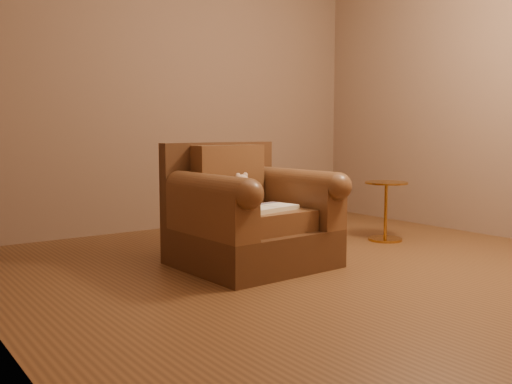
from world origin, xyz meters
TOP-DOWN VIEW (x-y plane):
  - floor at (0.00, 0.00)m, footprint 4.00×4.00m
  - room at (0.00, 0.00)m, footprint 4.02×4.02m
  - armchair at (-0.32, 0.36)m, footprint 0.95×0.90m
  - teddy_bear at (-0.30, 0.44)m, footprint 0.17×0.19m
  - guidebook at (-0.31, 0.17)m, footprint 0.42×0.30m
  - side_table at (1.07, 0.39)m, footprint 0.35×0.35m

SIDE VIEW (x-z plane):
  - floor at x=0.00m, z-range 0.00..0.00m
  - side_table at x=1.07m, z-range 0.02..0.50m
  - armchair at x=-0.32m, z-range -0.09..0.73m
  - guidebook at x=-0.31m, z-range 0.39..0.42m
  - teddy_bear at x=-0.30m, z-range 0.36..0.59m
  - room at x=0.00m, z-range 0.36..3.07m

